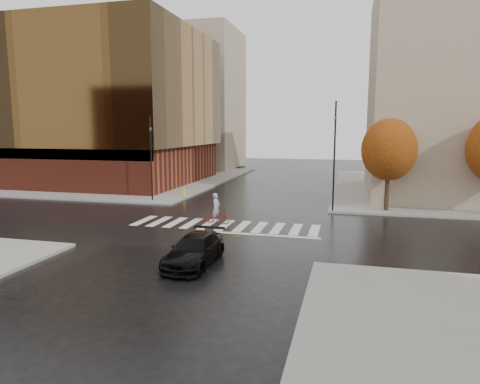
# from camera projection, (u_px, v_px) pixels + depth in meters

# --- Properties ---
(ground) EXTENTS (120.00, 120.00, 0.00)m
(ground) POSITION_uv_depth(u_px,v_px,m) (223.00, 227.00, 25.99)
(ground) COLOR black
(ground) RESTS_ON ground
(sidewalk_nw) EXTENTS (30.00, 30.00, 0.15)m
(sidewalk_nw) POSITION_uv_depth(u_px,v_px,m) (106.00, 178.00, 51.28)
(sidewalk_nw) COLOR gray
(sidewalk_nw) RESTS_ON ground
(crosswalk) EXTENTS (12.00, 3.00, 0.01)m
(crosswalk) POSITION_uv_depth(u_px,v_px,m) (225.00, 225.00, 26.47)
(crosswalk) COLOR silver
(crosswalk) RESTS_ON ground
(office_glass) EXTENTS (27.00, 19.00, 16.00)m
(office_glass) POSITION_uv_depth(u_px,v_px,m) (79.00, 107.00, 47.43)
(office_glass) COLOR maroon
(office_glass) RESTS_ON sidewalk_nw
(building_ne_tan) EXTENTS (16.00, 16.00, 18.00)m
(building_ne_tan) POSITION_uv_depth(u_px,v_px,m) (468.00, 91.00, 36.73)
(building_ne_tan) COLOR tan
(building_ne_tan) RESTS_ON sidewalk_ne
(building_nw_far) EXTENTS (14.00, 12.00, 20.00)m
(building_nw_far) POSITION_uv_depth(u_px,v_px,m) (191.00, 100.00, 63.88)
(building_nw_far) COLOR tan
(building_nw_far) RESTS_ON sidewalk_nw
(tree_ne_a) EXTENTS (3.80, 3.80, 6.50)m
(tree_ne_a) POSITION_uv_depth(u_px,v_px,m) (389.00, 150.00, 29.96)
(tree_ne_a) COLOR #302415
(tree_ne_a) RESTS_ON sidewalk_ne
(sedan) EXTENTS (1.84, 4.45, 1.29)m
(sedan) POSITION_uv_depth(u_px,v_px,m) (194.00, 250.00, 18.79)
(sedan) COLOR black
(sedan) RESTS_ON ground
(cyclist) EXTENTS (1.78, 0.92, 1.92)m
(cyclist) POSITION_uv_depth(u_px,v_px,m) (217.00, 213.00, 26.92)
(cyclist) COLOR maroon
(cyclist) RESTS_ON ground
(traffic_light_nw) EXTENTS (0.19, 0.16, 6.82)m
(traffic_light_nw) POSITION_uv_depth(u_px,v_px,m) (151.00, 153.00, 34.34)
(traffic_light_nw) COLOR black
(traffic_light_nw) RESTS_ON sidewalk_nw
(traffic_light_ne) EXTENTS (0.16, 0.20, 7.67)m
(traffic_light_ne) POSITION_uv_depth(u_px,v_px,m) (335.00, 148.00, 29.80)
(traffic_light_ne) COLOR black
(traffic_light_ne) RESTS_ON sidewalk_ne
(fire_hydrant) EXTENTS (0.25, 0.25, 0.69)m
(fire_hydrant) POSITION_uv_depth(u_px,v_px,m) (184.00, 191.00, 37.10)
(fire_hydrant) COLOR #F0F40E
(fire_hydrant) RESTS_ON sidewalk_nw
(manhole) EXTENTS (0.69, 0.69, 0.01)m
(manhole) POSITION_uv_depth(u_px,v_px,m) (237.00, 236.00, 23.73)
(manhole) COLOR #4D411B
(manhole) RESTS_ON ground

